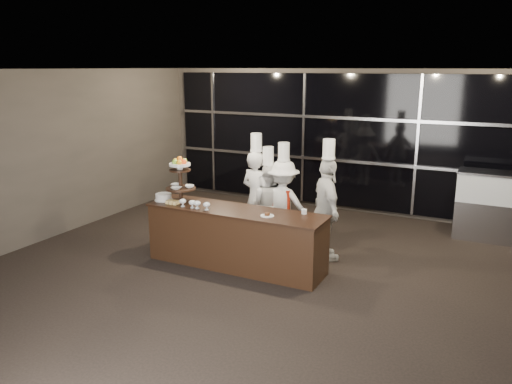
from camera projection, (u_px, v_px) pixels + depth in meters
The scene contains 14 objects.
room at pixel (248, 196), 6.10m from camera, with size 10.00×10.00×10.00m.
window_wall at pixel (358, 142), 10.38m from camera, with size 8.60×0.10×2.80m.
buffet_counter at pixel (236, 238), 7.71m from camera, with size 2.84×0.74×0.92m.
display_stand at pixel (180, 176), 7.93m from camera, with size 0.48×0.48×0.74m.
compotes at pixel (195, 203), 7.65m from camera, with size 0.55×0.11×0.12m.
layer_cake at pixel (164, 197), 8.11m from camera, with size 0.30×0.30×0.11m.
pastry_squares at pixel (173, 202), 7.90m from camera, with size 0.20×0.13×0.05m.
small_plate at pixel (267, 215), 7.25m from camera, with size 0.20×0.20×0.05m.
chef_cup at pixel (304, 212), 7.36m from camera, with size 0.08×0.08×0.07m, color white.
display_case at pixel (496, 203), 8.84m from camera, with size 1.34×0.58×1.24m.
chef_a at pixel (256, 196), 8.63m from camera, with size 0.69×0.55×1.95m.
chef_b at pixel (268, 204), 8.61m from camera, with size 0.76×0.63×1.73m.
chef_c at pixel (283, 204), 8.48m from camera, with size 1.01×0.61×1.82m.
chef_d at pixel (327, 209), 7.90m from camera, with size 0.90×1.02×1.96m.
Camera 1 is at (2.74, -5.23, 3.03)m, focal length 35.00 mm.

